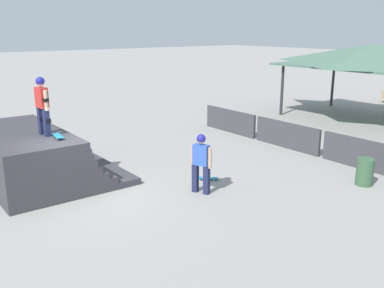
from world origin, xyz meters
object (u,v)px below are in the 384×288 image
(skater_on_deck, at_px, (42,102))
(bystander_walking, at_px, (201,159))
(skateboard_on_deck, at_px, (58,136))
(trash_bin, at_px, (365,172))
(skateboard_on_ground, at_px, (205,178))

(skater_on_deck, bearing_deg, bystander_walking, 39.62)
(skateboard_on_deck, distance_m, bystander_walking, 4.25)
(bystander_walking, height_order, trash_bin, bystander_walking)
(skater_on_deck, height_order, trash_bin, skater_on_deck)
(skateboard_on_deck, distance_m, trash_bin, 9.38)
(skater_on_deck, relative_size, bystander_walking, 0.97)
(skateboard_on_deck, height_order, bystander_walking, bystander_walking)
(bystander_walking, bearing_deg, skateboard_on_deck, 26.33)
(skater_on_deck, height_order, bystander_walking, skater_on_deck)
(bystander_walking, distance_m, trash_bin, 5.18)
(bystander_walking, bearing_deg, trash_bin, -142.88)
(skateboard_on_deck, height_order, trash_bin, skateboard_on_deck)
(skater_on_deck, xyz_separation_m, skateboard_on_ground, (2.53, 4.18, -2.56))
(skateboard_on_ground, bearing_deg, trash_bin, 177.85)
(skateboard_on_deck, bearing_deg, bystander_walking, 57.78)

